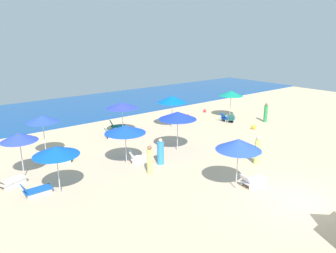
# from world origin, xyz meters

# --- Properties ---
(ground_plane) EXTENTS (60.00, 60.00, 0.00)m
(ground_plane) POSITION_xyz_m (0.00, 0.00, 0.00)
(ground_plane) COLOR beige
(ocean) EXTENTS (60.00, 11.83, 0.12)m
(ocean) POSITION_xyz_m (0.00, 24.08, 0.06)
(ocean) COLOR #174A93
(ocean) RESTS_ON ground_plane
(umbrella_0) EXTENTS (2.29, 2.29, 2.41)m
(umbrella_0) POSITION_xyz_m (-1.12, 13.67, 2.20)
(umbrella_0) COLOR silver
(umbrella_0) RESTS_ON ground_plane
(lounge_chair_0_0) EXTENTS (1.40, 0.87, 0.75)m
(lounge_chair_0_0) POSITION_xyz_m (-2.12, 13.39, 0.26)
(lounge_chair_0_0) COLOR silver
(lounge_chair_0_0) RESTS_ON ground_plane
(lounge_chair_0_1) EXTENTS (1.34, 0.95, 0.75)m
(lounge_chair_0_1) POSITION_xyz_m (-0.80, 15.16, 0.26)
(lounge_chair_0_1) COLOR silver
(lounge_chair_0_1) RESTS_ON ground_plane
(umbrella_1) EXTENTS (1.83, 1.83, 2.42)m
(umbrella_1) POSITION_xyz_m (-8.99, 10.51, 2.20)
(umbrella_1) COLOR silver
(umbrella_1) RESTS_ON ground_plane
(lounge_chair_1_0) EXTENTS (1.57, 1.05, 0.72)m
(lounge_chair_1_0) POSITION_xyz_m (-9.82, 9.82, 0.27)
(lounge_chair_1_0) COLOR silver
(lounge_chair_1_0) RESTS_ON ground_plane
(umbrella_2) EXTENTS (2.33, 2.33, 2.55)m
(umbrella_2) POSITION_xyz_m (3.00, 12.92, 2.28)
(umbrella_2) COLOR silver
(umbrella_2) RESTS_ON ground_plane
(umbrella_3) EXTENTS (1.86, 1.86, 2.60)m
(umbrella_3) POSITION_xyz_m (-7.14, 12.62, 2.39)
(umbrella_3) COLOR silver
(umbrella_3) RESTS_ON ground_plane
(lounge_chair_3_0) EXTENTS (1.43, 1.22, 0.72)m
(lounge_chair_3_0) POSITION_xyz_m (-6.74, 11.35, 0.25)
(lounge_chair_3_0) COLOR silver
(lounge_chair_3_0) RESTS_ON ground_plane
(umbrella_4) EXTENTS (2.40, 2.40, 2.55)m
(umbrella_4) POSITION_xyz_m (-0.14, 8.56, 2.31)
(umbrella_4) COLOR silver
(umbrella_4) RESTS_ON ground_plane
(umbrella_5) EXTENTS (2.09, 2.09, 2.33)m
(umbrella_5) POSITION_xyz_m (-8.16, 7.61, 2.11)
(umbrella_5) COLOR silver
(umbrella_5) RESTS_ON ground_plane
(lounge_chair_5_0) EXTENTS (1.32, 0.60, 0.61)m
(lounge_chair_5_0) POSITION_xyz_m (-9.08, 8.17, 0.22)
(lounge_chair_5_0) COLOR silver
(lounge_chair_5_0) RESTS_ON ground_plane
(umbrella_6) EXTENTS (2.32, 2.32, 2.29)m
(umbrella_6) POSITION_xyz_m (-3.88, 8.68, 2.08)
(umbrella_6) COLOR silver
(umbrella_6) RESTS_ON ground_plane
(lounge_chair_6_0) EXTENTS (1.53, 1.24, 0.77)m
(lounge_chair_6_0) POSITION_xyz_m (-3.12, 8.41, 0.28)
(lounge_chair_6_0) COLOR silver
(lounge_chair_6_0) RESTS_ON ground_plane
(umbrella_7) EXTENTS (2.11, 2.11, 2.40)m
(umbrella_7) POSITION_xyz_m (9.07, 12.09, 2.17)
(umbrella_7) COLOR silver
(umbrella_7) RESTS_ON ground_plane
(lounge_chair_7_0) EXTENTS (1.40, 0.68, 0.75)m
(lounge_chair_7_0) POSITION_xyz_m (7.87, 11.36, 0.28)
(lounge_chair_7_0) COLOR silver
(lounge_chair_7_0) RESTS_ON ground_plane
(lounge_chair_7_1) EXTENTS (1.43, 1.22, 0.82)m
(lounge_chair_7_1) POSITION_xyz_m (7.90, 10.91, 0.29)
(lounge_chair_7_1) COLOR silver
(lounge_chair_7_1) RESTS_ON ground_plane
(umbrella_8) EXTENTS (2.14, 2.14, 2.52)m
(umbrella_8) POSITION_xyz_m (-1.36, 2.75, 2.26)
(umbrella_8) COLOR silver
(umbrella_8) RESTS_ON ground_plane
(lounge_chair_8_0) EXTENTS (1.49, 0.82, 0.68)m
(lounge_chair_8_0) POSITION_xyz_m (-0.48, 2.43, 0.25)
(lounge_chair_8_0) COLOR silver
(lounge_chair_8_0) RESTS_ON ground_plane
(beachgoer_0) EXTENTS (0.54, 0.54, 1.54)m
(beachgoer_0) POSITION_xyz_m (-2.36, 7.43, 0.70)
(beachgoer_0) COLOR #3290D3
(beachgoer_0) RESTS_ON ground_plane
(beachgoer_1) EXTENTS (0.41, 0.41, 1.58)m
(beachgoer_1) POSITION_xyz_m (-3.60, 6.75, 0.76)
(beachgoer_1) COLOR #DFDB74
(beachgoer_1) RESTS_ON ground_plane
(beachgoer_2) EXTENTS (0.30, 0.30, 1.65)m
(beachgoer_2) POSITION_xyz_m (10.17, 9.11, 0.79)
(beachgoer_2) COLOR #2E9451
(beachgoer_2) RESTS_ON ground_plane
(beachgoer_3) EXTENTS (0.43, 0.43, 1.66)m
(beachgoer_3) POSITION_xyz_m (1.99, 4.00, 0.79)
(beachgoer_3) COLOR #E6F175
(beachgoer_3) RESTS_ON ground_plane
(beach_ball_0) EXTENTS (0.35, 0.35, 0.35)m
(beach_ball_0) POSITION_xyz_m (7.60, 8.38, 0.18)
(beach_ball_0) COLOR yellow
(beach_ball_0) RESTS_ON ground_plane
(beach_ball_1) EXTENTS (0.32, 0.32, 0.32)m
(beach_ball_1) POSITION_xyz_m (8.63, 14.81, 0.16)
(beach_ball_1) COLOR #DD3A3B
(beach_ball_1) RESTS_ON ground_plane
(beach_ball_2) EXTENTS (0.26, 0.26, 0.26)m
(beach_ball_2) POSITION_xyz_m (6.13, 14.48, 0.13)
(beach_ball_2) COLOR red
(beach_ball_2) RESTS_ON ground_plane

